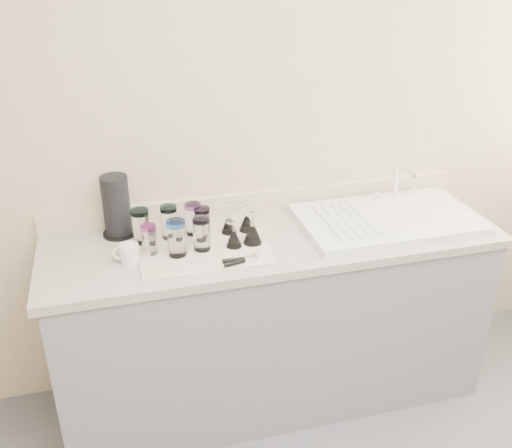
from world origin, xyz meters
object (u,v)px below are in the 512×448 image
object	(u,v)px
tumbler_blue	(177,238)
tumbler_extra	(202,223)
paper_towel_roll	(117,207)
can_opener	(240,260)
tumbler_magenta	(149,239)
tumbler_teal	(141,226)
goblet_front_left	(234,237)
tumbler_purple	(193,219)
white_mug	(129,254)
goblet_back_right	(247,221)
tumbler_lavender	(202,233)
goblet_back_left	(229,223)
goblet_front_right	(253,232)
sink_unit	(387,218)
tumbler_cyan	(169,222)

from	to	relation	value
tumbler_blue	tumbler_extra	size ratio (longest dim) A/B	1.12
paper_towel_roll	can_opener	bearing A→B (deg)	-40.72
tumbler_magenta	tumbler_blue	distance (m)	0.12
tumbler_teal	tumbler_extra	bearing A→B (deg)	-4.81
goblet_front_left	tumbler_purple	bearing A→B (deg)	132.34
white_mug	tumbler_extra	bearing A→B (deg)	21.17
tumbler_blue	goblet_back_right	xyz separation A→B (m)	(0.34, 0.15, -0.04)
tumbler_magenta	tumbler_lavender	world-z (taller)	tumbler_lavender
goblet_back_left	can_opener	xyz separation A→B (m)	(-0.01, -0.28, -0.03)
goblet_front_right	white_mug	bearing A→B (deg)	-177.97
can_opener	goblet_front_right	bearing A→B (deg)	59.04
tumbler_purple	goblet_back_right	world-z (taller)	tumbler_purple
sink_unit	goblet_front_right	bearing A→B (deg)	-176.10
goblet_front_left	goblet_front_right	xyz separation A→B (m)	(0.09, 0.01, 0.01)
tumbler_teal	paper_towel_roll	bearing A→B (deg)	128.61
goblet_front_left	goblet_front_right	size ratio (longest dim) A/B	0.83
paper_towel_roll	white_mug	bearing A→B (deg)	-84.47
tumbler_blue	goblet_back_left	xyz separation A→B (m)	(0.25, 0.15, -0.04)
tumbler_purple	tumbler_extra	world-z (taller)	tumbler_purple
tumbler_purple	tumbler_magenta	bearing A→B (deg)	-148.16
tumbler_blue	can_opener	world-z (taller)	tumbler_blue
tumbler_cyan	goblet_front_left	distance (m)	0.30
tumbler_lavender	white_mug	xyz separation A→B (m)	(-0.31, -0.02, -0.04)
can_opener	paper_towel_roll	world-z (taller)	paper_towel_roll
goblet_back_right	paper_towel_roll	distance (m)	0.58
goblet_back_right	tumbler_cyan	bearing A→B (deg)	176.39
sink_unit	tumbler_cyan	xyz separation A→B (m)	(-1.01, 0.10, 0.06)
goblet_back_right	goblet_back_left	bearing A→B (deg)	178.19
can_opener	paper_towel_roll	xyz separation A→B (m)	(-0.47, 0.40, 0.12)
tumbler_cyan	tumbler_magenta	world-z (taller)	tumbler_cyan
white_mug	tumbler_blue	bearing A→B (deg)	-1.36
goblet_back_right	white_mug	size ratio (longest dim) A/B	1.09
goblet_front_right	tumbler_magenta	bearing A→B (deg)	177.09
tumbler_cyan	goblet_back_left	bearing A→B (deg)	-4.17
tumbler_teal	sink_unit	bearing A→B (deg)	-4.35
tumbler_teal	goblet_front_left	world-z (taller)	tumbler_teal
white_mug	tumbler_purple	bearing A→B (deg)	29.68
tumbler_blue	tumbler_lavender	bearing A→B (deg)	11.42
tumbler_cyan	paper_towel_roll	bearing A→B (deg)	154.54
sink_unit	tumbler_magenta	size ratio (longest dim) A/B	6.31
tumbler_teal	can_opener	world-z (taller)	tumbler_teal
tumbler_cyan	tumbler_lavender	size ratio (longest dim) A/B	1.00
tumbler_magenta	tumbler_lavender	distance (m)	0.22
tumbler_extra	goblet_back_right	world-z (taller)	tumbler_extra
tumbler_teal	goblet_front_right	size ratio (longest dim) A/B	1.01
tumbler_teal	goblet_front_left	distance (m)	0.41
tumbler_extra	goblet_front_left	distance (m)	0.17
tumbler_extra	goblet_back_left	size ratio (longest dim) A/B	1.08
goblet_back_left	goblet_front_left	xyz separation A→B (m)	(-0.01, -0.14, -0.00)
tumbler_teal	tumbler_lavender	xyz separation A→B (m)	(0.24, -0.13, -0.00)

